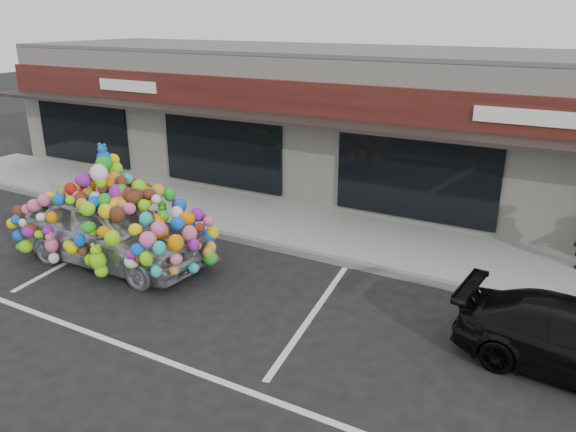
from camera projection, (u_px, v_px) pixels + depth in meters
The scene contains 8 objects.
ground at pixel (188, 285), 11.59m from camera, with size 90.00×90.00×0.00m, color black.
shop_building at pixel (353, 119), 17.78m from camera, with size 24.00×7.20×4.31m.
sidewalk at pixel (284, 223), 14.84m from camera, with size 26.00×3.00×0.15m, color gray.
kerb at pixel (253, 242), 13.61m from camera, with size 26.00×0.18×0.16m, color slate.
parking_stripe_left at pixel (86, 252), 13.23m from camera, with size 0.12×4.40×0.01m, color silver.
parking_stripe_mid at pixel (313, 314), 10.46m from camera, with size 0.12×4.40×0.01m, color silver.
lane_line at pixel (194, 372), 8.78m from camera, with size 14.00×0.12×0.01m, color silver.
toy_car at pixel (111, 222), 12.39m from camera, with size 3.25×4.83×2.80m.
Camera 1 is at (6.93, -8.06, 5.26)m, focal length 35.00 mm.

